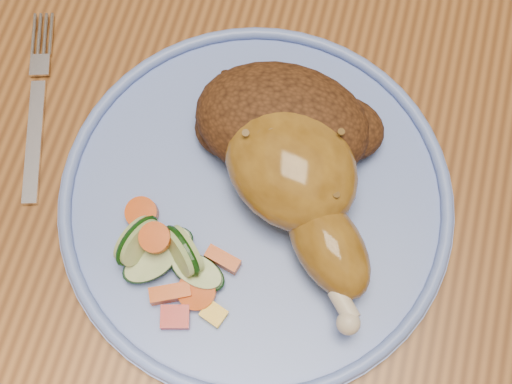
% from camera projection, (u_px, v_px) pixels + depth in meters
% --- Properties ---
extents(ground, '(4.00, 4.00, 0.00)m').
position_uv_depth(ground, '(276.00, 301.00, 1.29)').
color(ground, brown).
rests_on(ground, ground).
extents(dining_table, '(0.90, 1.40, 0.75)m').
position_uv_depth(dining_table, '(295.00, 159.00, 0.67)').
color(dining_table, brown).
rests_on(dining_table, ground).
extents(plate, '(0.31, 0.31, 0.01)m').
position_uv_depth(plate, '(256.00, 201.00, 0.56)').
color(plate, '#6885DD').
rests_on(plate, dining_table).
extents(plate_rim, '(0.31, 0.31, 0.01)m').
position_uv_depth(plate_rim, '(256.00, 196.00, 0.55)').
color(plate_rim, '#6885DD').
rests_on(plate_rim, plate).
extents(chicken_leg, '(0.16, 0.18, 0.06)m').
position_uv_depth(chicken_leg, '(300.00, 184.00, 0.53)').
color(chicken_leg, '#97681F').
rests_on(chicken_leg, plate).
extents(rice_pilaf, '(0.15, 0.10, 0.06)m').
position_uv_depth(rice_pilaf, '(286.00, 124.00, 0.55)').
color(rice_pilaf, '#492712').
rests_on(rice_pilaf, plate).
extents(vegetable_pile, '(0.10, 0.09, 0.04)m').
position_uv_depth(vegetable_pile, '(169.00, 257.00, 0.53)').
color(vegetable_pile, '#A50A05').
rests_on(vegetable_pile, plate).
extents(fork, '(0.06, 0.15, 0.00)m').
position_uv_depth(fork, '(36.00, 112.00, 0.59)').
color(fork, silver).
rests_on(fork, dining_table).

